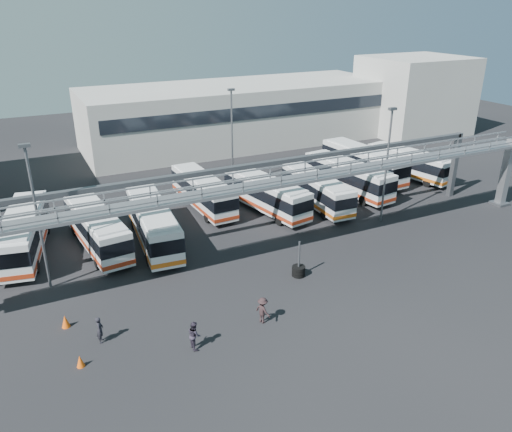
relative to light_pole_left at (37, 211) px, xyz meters
name	(u,v)px	position (x,y,z in m)	size (l,w,h in m)	color
ground	(308,288)	(16.00, -8.00, -5.73)	(140.00, 140.00, 0.00)	black
gantry	(270,187)	(16.00, -2.13, -0.22)	(51.40, 5.15, 7.10)	gray
warehouse	(239,114)	(28.00, 30.00, -1.73)	(42.00, 14.00, 8.00)	#9E9E99
building_right	(414,95)	(54.00, 24.00, -0.23)	(14.00, 12.00, 11.00)	#B2B2AD
light_pole_left	(37,211)	(0.00, 0.00, 0.00)	(0.70, 0.35, 10.21)	#4C4F54
light_pole_mid	(387,160)	(28.00, -1.00, 0.00)	(0.70, 0.35, 10.21)	#4C4F54
light_pole_back	(232,132)	(20.00, 14.00, 0.00)	(0.70, 0.35, 10.21)	#4C4F54
bus_1	(24,232)	(-1.09, 6.25, -3.87)	(4.64, 11.36, 3.36)	silver
bus_2	(97,227)	(4.14, 4.78, -3.94)	(3.60, 10.86, 3.24)	silver
bus_3	(153,223)	(8.36, 3.52, -3.86)	(3.45, 11.26, 3.37)	silver
bus_4	(203,191)	(14.70, 8.96, -3.97)	(2.86, 10.58, 3.18)	silver
bus_5	(266,193)	(19.75, 5.69, -3.95)	(4.25, 10.81, 3.20)	silver
bus_6	(317,189)	(24.72, 4.70, -4.02)	(2.75, 10.23, 3.08)	silver
bus_7	(348,176)	(29.49, 6.29, -3.88)	(3.88, 11.22, 3.34)	silver
bus_8	(363,162)	(33.75, 9.28, -3.79)	(3.47, 11.70, 3.51)	silver
bus_9	(409,163)	(38.64, 7.39, -4.01)	(4.39, 10.52, 3.11)	silver
pedestrian_a	(100,330)	(2.04, -7.72, -4.90)	(0.61, 0.40, 1.66)	black
pedestrian_b	(194,335)	(6.75, -10.65, -4.86)	(0.84, 0.65, 1.73)	#292330
pedestrian_c	(263,310)	(11.34, -10.17, -4.87)	(1.11, 0.64, 1.72)	black
cone_left	(80,361)	(0.63, -9.44, -5.38)	(0.44, 0.44, 0.70)	#F6580D
cone_right	(65,321)	(0.37, -5.30, -5.33)	(0.50, 0.50, 0.80)	#F6580D
tire_stack	(299,270)	(16.24, -6.24, -5.26)	(0.96, 0.96, 2.75)	black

